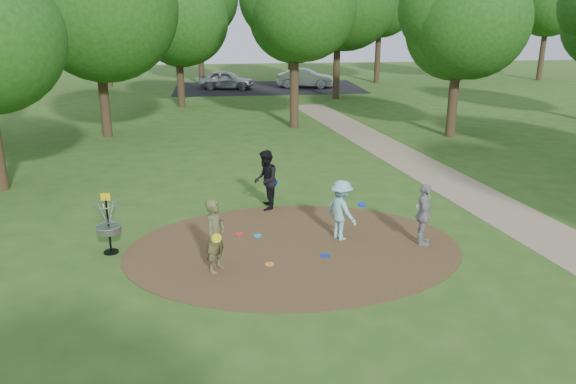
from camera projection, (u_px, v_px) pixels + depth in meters
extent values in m
plane|color=#2D5119|center=(294.00, 248.00, 14.05)|extent=(100.00, 100.00, 0.00)
cylinder|color=#47301C|center=(294.00, 248.00, 14.05)|extent=(8.40, 8.40, 0.02)
cube|color=#8C7A5B|center=(501.00, 210.00, 16.69)|extent=(7.55, 39.89, 0.01)
cube|color=black|center=(268.00, 88.00, 42.58)|extent=(14.00, 8.00, 0.01)
imported|color=brown|center=(215.00, 236.00, 12.60)|extent=(0.66, 0.75, 1.72)
cylinder|color=yellow|center=(217.00, 238.00, 12.35)|extent=(0.22, 0.09, 0.22)
imported|color=#89C3CD|center=(341.00, 210.00, 14.40)|extent=(1.02, 1.18, 1.59)
cylinder|color=#0B2EC7|center=(362.00, 205.00, 14.41)|extent=(0.24, 0.24, 0.08)
imported|color=black|center=(266.00, 180.00, 16.57)|extent=(0.77, 0.94, 1.79)
cylinder|color=blue|center=(275.00, 183.00, 16.66)|extent=(0.23, 0.13, 0.22)
imported|color=#99999C|center=(424.00, 215.00, 14.04)|extent=(0.62, 1.02, 1.62)
cylinder|color=silver|center=(421.00, 207.00, 13.94)|extent=(0.23, 0.11, 0.22)
cylinder|color=#19A1CE|center=(258.00, 236.00, 14.76)|extent=(0.22, 0.22, 0.02)
cylinder|color=#0C2ACC|center=(325.00, 256.00, 13.57)|extent=(0.22, 0.22, 0.02)
cylinder|color=red|center=(239.00, 234.00, 14.88)|extent=(0.22, 0.22, 0.02)
imported|color=#A8ACB0|center=(227.00, 80.00, 41.70)|extent=(4.26, 2.39, 1.37)
imported|color=#B8B8C0|center=(305.00, 78.00, 42.51)|extent=(4.46, 2.42, 1.39)
cylinder|color=orange|center=(269.00, 264.00, 13.12)|extent=(0.22, 0.22, 0.02)
cylinder|color=black|center=(109.00, 227.00, 13.60)|extent=(0.05, 0.05, 1.35)
cylinder|color=black|center=(111.00, 252.00, 13.81)|extent=(0.36, 0.36, 0.04)
cylinder|color=gray|center=(109.00, 229.00, 13.62)|extent=(0.60, 0.60, 0.16)
torus|color=gray|center=(109.00, 226.00, 13.60)|extent=(0.63, 0.63, 0.03)
torus|color=gray|center=(106.00, 205.00, 13.43)|extent=(0.58, 0.58, 0.02)
cube|color=yellow|center=(105.00, 197.00, 13.36)|extent=(0.22, 0.02, 0.18)
cylinder|color=#332316|center=(104.00, 96.00, 25.86)|extent=(0.44, 0.44, 3.80)
sphere|color=#1B4312|center=(95.00, 12.00, 24.71)|extent=(6.52, 6.52, 6.52)
cylinder|color=#332316|center=(294.00, 86.00, 27.78)|extent=(0.44, 0.44, 4.18)
sphere|color=#1B4312|center=(294.00, 12.00, 26.70)|extent=(5.02, 5.02, 5.02)
cylinder|color=#332316|center=(453.00, 98.00, 25.85)|extent=(0.44, 0.44, 3.61)
sphere|color=#1B4312|center=(460.00, 26.00, 24.85)|extent=(5.06, 5.06, 5.06)
cylinder|color=#332316|center=(180.00, 78.00, 33.81)|extent=(0.44, 0.44, 3.42)
sphere|color=#1B4312|center=(177.00, 24.00, 32.83)|extent=(5.18, 5.18, 5.18)
cylinder|color=#332316|center=(337.00, 65.00, 36.70)|extent=(0.44, 0.44, 4.37)
sphere|color=#1B4312|center=(338.00, 1.00, 35.46)|extent=(6.58, 6.58, 6.58)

